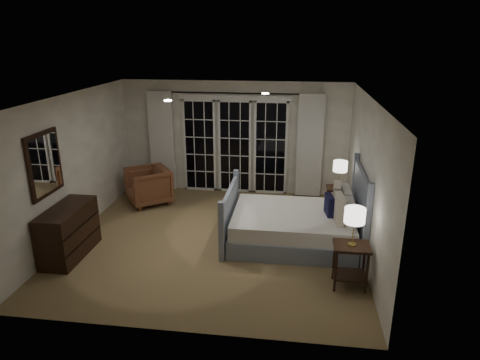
# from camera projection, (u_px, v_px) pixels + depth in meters

# --- Properties ---
(floor) EXTENTS (5.00, 5.00, 0.00)m
(floor) POSITION_uv_depth(u_px,v_px,m) (215.00, 239.00, 7.57)
(floor) COLOR olive
(floor) RESTS_ON ground
(ceiling) EXTENTS (5.00, 5.00, 0.00)m
(ceiling) POSITION_uv_depth(u_px,v_px,m) (212.00, 97.00, 6.76)
(ceiling) COLOR white
(ceiling) RESTS_ON wall_back
(wall_left) EXTENTS (0.02, 5.00, 2.50)m
(wall_left) POSITION_uv_depth(u_px,v_px,m) (73.00, 166.00, 7.48)
(wall_left) COLOR white
(wall_left) RESTS_ON floor
(wall_right) EXTENTS (0.02, 5.00, 2.50)m
(wall_right) POSITION_uv_depth(u_px,v_px,m) (367.00, 178.00, 6.85)
(wall_right) COLOR white
(wall_right) RESTS_ON floor
(wall_back) EXTENTS (5.00, 0.02, 2.50)m
(wall_back) POSITION_uv_depth(u_px,v_px,m) (235.00, 138.00, 9.51)
(wall_back) COLOR white
(wall_back) RESTS_ON floor
(wall_front) EXTENTS (5.00, 0.02, 2.50)m
(wall_front) POSITION_uv_depth(u_px,v_px,m) (171.00, 239.00, 4.82)
(wall_front) COLOR white
(wall_front) RESTS_ON floor
(french_doors) EXTENTS (2.50, 0.04, 2.20)m
(french_doors) POSITION_uv_depth(u_px,v_px,m) (235.00, 145.00, 9.52)
(french_doors) COLOR black
(french_doors) RESTS_ON wall_back
(curtain_rod) EXTENTS (3.50, 0.03, 0.03)m
(curtain_rod) POSITION_uv_depth(u_px,v_px,m) (234.00, 93.00, 9.09)
(curtain_rod) COLOR black
(curtain_rod) RESTS_ON wall_back
(curtain_left) EXTENTS (0.55, 0.10, 2.25)m
(curtain_left) POSITION_uv_depth(u_px,v_px,m) (162.00, 141.00, 9.64)
(curtain_left) COLOR silver
(curtain_left) RESTS_ON curtain_rod
(curtain_right) EXTENTS (0.55, 0.10, 2.25)m
(curtain_right) POSITION_uv_depth(u_px,v_px,m) (310.00, 146.00, 9.22)
(curtain_right) COLOR silver
(curtain_right) RESTS_ON curtain_rod
(downlight_a) EXTENTS (0.12, 0.12, 0.01)m
(downlight_a) POSITION_uv_depth(u_px,v_px,m) (265.00, 94.00, 7.23)
(downlight_a) COLOR white
(downlight_a) RESTS_ON ceiling
(downlight_b) EXTENTS (0.12, 0.12, 0.01)m
(downlight_b) POSITION_uv_depth(u_px,v_px,m) (168.00, 101.00, 6.46)
(downlight_b) COLOR white
(downlight_b) RESTS_ON ceiling
(bed) EXTENTS (2.26, 1.62, 1.32)m
(bed) POSITION_uv_depth(u_px,v_px,m) (296.00, 225.00, 7.36)
(bed) COLOR gray
(bed) RESTS_ON floor
(nightstand_left) EXTENTS (0.51, 0.40, 0.66)m
(nightstand_left) POSITION_uv_depth(u_px,v_px,m) (351.00, 259.00, 6.03)
(nightstand_left) COLOR black
(nightstand_left) RESTS_ON floor
(nightstand_right) EXTENTS (0.46, 0.37, 0.60)m
(nightstand_right) POSITION_uv_depth(u_px,v_px,m) (338.00, 197.00, 8.44)
(nightstand_right) COLOR black
(nightstand_right) RESTS_ON floor
(lamp_left) EXTENTS (0.29, 0.29, 0.55)m
(lamp_left) POSITION_uv_depth(u_px,v_px,m) (355.00, 216.00, 5.81)
(lamp_left) COLOR tan
(lamp_left) RESTS_ON nightstand_left
(lamp_right) EXTENTS (0.27, 0.27, 0.53)m
(lamp_right) POSITION_uv_depth(u_px,v_px,m) (340.00, 167.00, 8.23)
(lamp_right) COLOR tan
(lamp_right) RESTS_ON nightstand_right
(armchair) EXTENTS (1.17, 1.17, 0.77)m
(armchair) POSITION_uv_depth(u_px,v_px,m) (148.00, 186.00, 9.08)
(armchair) COLOR brown
(armchair) RESTS_ON floor
(dresser) EXTENTS (0.50, 1.18, 0.84)m
(dresser) POSITION_uv_depth(u_px,v_px,m) (69.00, 232.00, 6.90)
(dresser) COLOR black
(dresser) RESTS_ON floor
(mirror) EXTENTS (0.05, 0.85, 1.00)m
(mirror) POSITION_uv_depth(u_px,v_px,m) (45.00, 164.00, 6.56)
(mirror) COLOR black
(mirror) RESTS_ON wall_left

